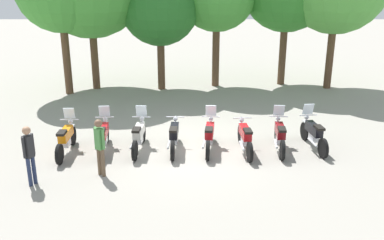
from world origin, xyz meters
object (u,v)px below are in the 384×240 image
Objects in this scene: motorcycle_1 at (103,136)px; person_1 at (100,143)px; motorcycle_2 at (139,135)px; motorcycle_3 at (174,136)px; tree_2 at (160,6)px; person_0 at (29,151)px; motorcycle_7 at (314,133)px; motorcycle_5 at (245,137)px; motorcycle_4 at (210,135)px; motorcycle_0 at (66,138)px; motorcycle_6 at (280,135)px.

person_1 is (0.29, -1.84, 0.49)m from motorcycle_1.
motorcycle_2 is 1.28× the size of person_1.
tree_2 is at bearing 8.43° from motorcycle_3.
motorcycle_1 is 1.28× the size of person_0.
tree_2 reaches higher than motorcycle_7.
motorcycle_4 is at bearing 78.21° from motorcycle_5.
motorcycle_3 is 2.81m from person_1.
motorcycle_7 is at bearing -86.64° from motorcycle_5.
person_0 reaches higher than motorcycle_3.
motorcycle_1 is 0.37× the size of tree_2.
motorcycle_5 is 2.33m from motorcycle_7.
person_1 reaches higher than motorcycle_4.
tree_2 reaches higher than motorcycle_0.
motorcycle_6 is at bearing -32.70° from person_1.
motorcycle_4 is 5.59m from person_0.
person_1 is at bearing 107.60° from motorcycle_5.
motorcycle_4 is at bearing 94.52° from motorcycle_6.
motorcycle_2 is 1.00× the size of motorcycle_4.
person_0 is at bearing 99.84° from motorcycle_7.
person_0 is at bearing 106.33° from motorcycle_5.
motorcycle_2 is at bearing 68.81° from person_0.
motorcycle_4 is 1.16m from motorcycle_5.
motorcycle_0 is 1.28× the size of person_1.
motorcycle_2 is 1.28× the size of person_0.
motorcycle_4 is (4.64, 0.30, 0.00)m from motorcycle_0.
motorcycle_1 and motorcycle_7 have the same top height.
person_0 reaches higher than motorcycle_0.
motorcycle_1 is 1.00× the size of motorcycle_6.
motorcycle_3 is 8.63m from tree_2.
person_0 is (-2.68, -2.44, 0.49)m from motorcycle_2.
motorcycle_0 is 2.21m from person_1.
motorcycle_7 is at bearing -85.99° from motorcycle_3.
motorcycle_0 and motorcycle_6 have the same top height.
motorcycle_3 is 1.00× the size of motorcycle_5.
motorcycle_0 is at bearing 85.83° from motorcycle_7.
motorcycle_3 is at bearing -83.20° from tree_2.
motorcycle_1 is 2.32m from motorcycle_3.
motorcycle_3 is at bearing -9.26° from person_1.
motorcycle_0 is 0.37× the size of tree_2.
motorcycle_2 and motorcycle_6 have the same top height.
person_1 is at bearing 113.30° from motorcycle_6.
motorcycle_1 is at bearing 94.83° from motorcycle_6.
motorcycle_5 is 0.37× the size of tree_2.
motorcycle_2 is 1.00× the size of motorcycle_5.
motorcycle_0 and motorcycle_2 have the same top height.
tree_2 is (-4.41, 7.77, 3.51)m from motorcycle_6.
person_1 is at bearing 99.78° from motorcycle_7.
person_1 is (-0.87, -1.87, 0.49)m from motorcycle_2.
person_0 is (-3.83, -2.44, 0.50)m from motorcycle_3.
motorcycle_3 is at bearing 94.89° from motorcycle_6.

